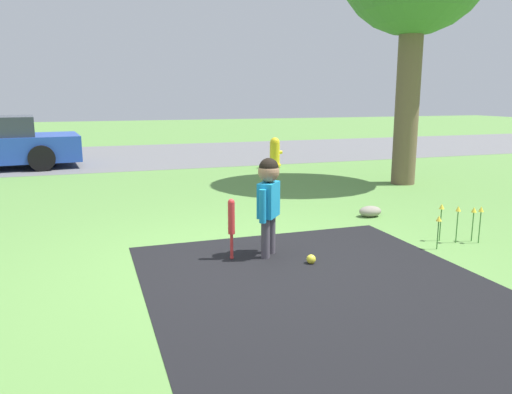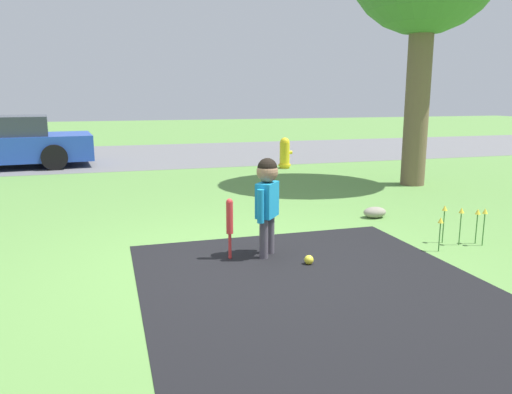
# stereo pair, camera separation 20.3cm
# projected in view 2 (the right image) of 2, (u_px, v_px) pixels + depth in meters

# --- Properties ---
(ground_plane) EXTENTS (60.00, 60.00, 0.00)m
(ground_plane) POSITION_uv_depth(u_px,v_px,m) (247.00, 266.00, 4.90)
(ground_plane) COLOR #5B8C42
(street_strip) EXTENTS (40.00, 6.00, 0.01)m
(street_strip) POSITION_uv_depth(u_px,v_px,m) (154.00, 155.00, 14.08)
(street_strip) COLOR slate
(street_strip) RESTS_ON ground
(child) EXTENTS (0.30, 0.34, 1.03)m
(child) POSITION_uv_depth(u_px,v_px,m) (267.00, 193.00, 5.10)
(child) COLOR #4C4751
(child) RESTS_ON ground
(baseball_bat) EXTENTS (0.07, 0.07, 0.63)m
(baseball_bat) POSITION_uv_depth(u_px,v_px,m) (230.00, 220.00, 5.05)
(baseball_bat) COLOR red
(baseball_bat) RESTS_ON ground
(sports_ball) EXTENTS (0.09, 0.09, 0.09)m
(sports_ball) POSITION_uv_depth(u_px,v_px,m) (309.00, 260.00, 4.95)
(sports_ball) COLOR yellow
(sports_ball) RESTS_ON ground
(fire_hydrant) EXTENTS (0.32, 0.29, 0.71)m
(fire_hydrant) POSITION_uv_depth(u_px,v_px,m) (285.00, 153.00, 11.46)
(fire_hydrant) COLOR yellow
(fire_hydrant) RESTS_ON ground
(flower_bed) EXTENTS (0.66, 0.32, 0.44)m
(flower_bed) POSITION_uv_depth(u_px,v_px,m) (462.00, 216.00, 5.52)
(flower_bed) COLOR #38702D
(flower_bed) RESTS_ON ground
(edging_rock) EXTENTS (0.32, 0.22, 0.15)m
(edging_rock) POSITION_uv_depth(u_px,v_px,m) (375.00, 212.00, 6.84)
(edging_rock) COLOR gray
(edging_rock) RESTS_ON ground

